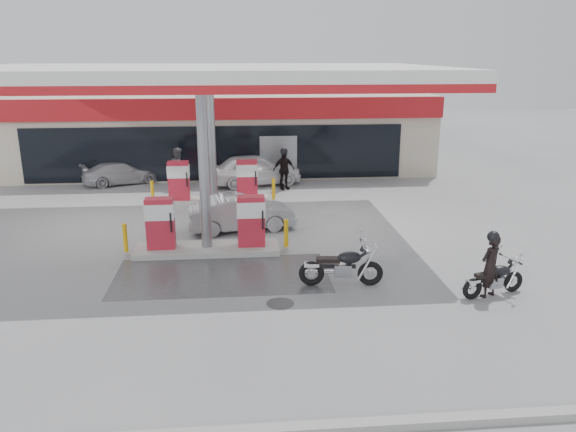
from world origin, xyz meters
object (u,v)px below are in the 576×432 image
object	(u,v)px
pump_island_far	(213,186)
parked_motorcycle	(342,267)
biker_main	(490,266)
attendant	(179,168)
main_motorcycle	(495,280)
biker_walking	(284,170)
hatchback_silver	(241,213)
parked_car_left	(122,173)
pump_island_near	(206,230)
sedan_white	(255,169)

from	to	relation	value
pump_island_far	parked_motorcycle	bearing A→B (deg)	-67.36
biker_main	attendant	size ratio (longest dim) A/B	0.88
main_motorcycle	biker_walking	world-z (taller)	biker_walking
main_motorcycle	hatchback_silver	size ratio (longest dim) A/B	0.49
parked_motorcycle	attendant	size ratio (longest dim) A/B	1.21
pump_island_far	biker_main	bearing A→B (deg)	-53.76
attendant	parked_car_left	world-z (taller)	attendant
pump_island_near	parked_motorcycle	world-z (taller)	pump_island_near
pump_island_far	parked_car_left	xyz separation A→B (m)	(-4.50, 4.00, -0.18)
sedan_white	hatchback_silver	xyz separation A→B (m)	(-0.74, -7.00, -0.12)
pump_island_far	main_motorcycle	world-z (taller)	pump_island_far
sedan_white	attendant	xyz separation A→B (m)	(-3.51, -0.40, 0.21)
pump_island_near	biker_walking	bearing A→B (deg)	69.17
biker_main	parked_car_left	distance (m)	18.38
pump_island_near	main_motorcycle	xyz separation A→B (m)	(7.54, -3.99, -0.28)
biker_main	parked_car_left	size ratio (longest dim) A/B	0.46
sedan_white	attendant	distance (m)	3.54
biker_walking	hatchback_silver	bearing A→B (deg)	-128.67
main_motorcycle	biker_walking	distance (m)	12.97
parked_motorcycle	hatchback_silver	distance (m)	5.84
attendant	pump_island_far	bearing A→B (deg)	-156.43
biker_main	parked_motorcycle	size ratio (longest dim) A/B	0.73
hatchback_silver	main_motorcycle	bearing A→B (deg)	-144.76
parked_car_left	biker_walking	size ratio (longest dim) A/B	2.01
parked_motorcycle	pump_island_near	bearing A→B (deg)	146.77
parked_motorcycle	sedan_white	distance (m)	12.35
biker_main	parked_car_left	xyz separation A→B (m)	(-11.86, 14.04, -0.31)
biker_main	sedan_white	size ratio (longest dim) A/B	0.39
main_motorcycle	attendant	world-z (taller)	attendant
parked_car_left	attendant	bearing A→B (deg)	-135.36
pump_island_far	attendant	xyz separation A→B (m)	(-1.67, 2.80, 0.23)
pump_island_far	biker_walking	xyz separation A→B (m)	(3.12, 2.20, 0.19)
pump_island_near	main_motorcycle	bearing A→B (deg)	-27.85
biker_walking	biker_main	bearing A→B (deg)	-90.89
parked_motorcycle	hatchback_silver	bearing A→B (deg)	122.51
parked_motorcycle	hatchback_silver	world-z (taller)	hatchback_silver
pump_island_near	parked_motorcycle	size ratio (longest dim) A/B	2.26
pump_island_near	hatchback_silver	bearing A→B (deg)	63.60
parked_car_left	sedan_white	bearing A→B (deg)	-119.56
attendant	hatchback_silver	world-z (taller)	attendant
parked_motorcycle	sedan_white	bearing A→B (deg)	104.34
attendant	biker_walking	xyz separation A→B (m)	(4.79, -0.60, -0.04)
biker_main	biker_walking	distance (m)	12.95
main_motorcycle	sedan_white	world-z (taller)	sedan_white
main_motorcycle	biker_main	bearing A→B (deg)	-178.93
pump_island_near	sedan_white	distance (m)	9.38
parked_motorcycle	hatchback_silver	size ratio (longest dim) A/B	0.60
biker_main	attendant	xyz separation A→B (m)	(-9.03, 12.84, 0.11)
pump_island_far	attendant	distance (m)	3.27
attendant	hatchback_silver	bearing A→B (deg)	-164.54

